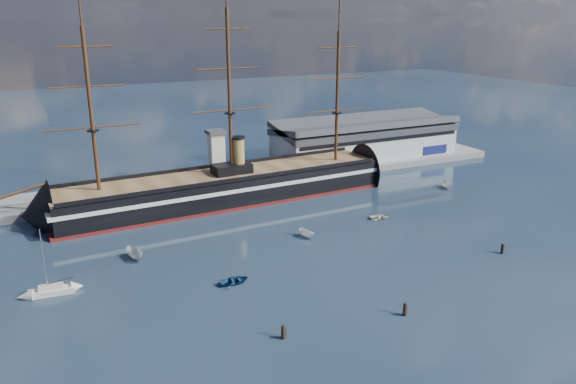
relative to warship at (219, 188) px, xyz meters
name	(u,v)px	position (x,y,z in m)	size (l,w,h in m)	color
ground	(252,226)	(1.01, -20.00, -4.04)	(600.00, 600.00, 0.00)	#162434
quay	(237,182)	(11.01, 16.00, -4.04)	(180.00, 18.00, 2.00)	slate
warehouse	(365,139)	(59.01, 20.00, 3.95)	(63.00, 21.00, 11.60)	#B7BABC
quay_tower	(217,155)	(4.01, 13.00, 5.72)	(5.00, 5.00, 15.00)	silver
warship	(219,188)	(0.00, 0.00, 0.00)	(113.21, 20.05, 53.94)	black
sailboat	(51,290)	(-44.37, -35.64, -3.23)	(8.14, 3.13, 12.70)	beige
motorboat_a	(136,259)	(-27.70, -26.99, -4.04)	(7.11, 2.61, 2.85)	silver
motorboat_b	(234,283)	(-13.29, -46.08, -4.04)	(3.63, 1.45, 1.69)	navy
motorboat_c	(307,238)	(9.54, -31.96, -4.04)	(5.59, 2.05, 2.24)	white
motorboat_e	(380,219)	(31.49, -29.27, -4.04)	(3.18, 1.27, 1.48)	beige
motorboat_f	(446,188)	(63.38, -16.49, -4.04)	(5.99, 2.20, 2.40)	silver
piling_near_left	(283,339)	(-13.06, -67.00, -4.04)	(0.64, 0.64, 3.04)	black
piling_near_mid	(404,315)	(8.25, -69.55, -4.04)	(0.64, 0.64, 3.04)	black
piling_far_right	(502,253)	(42.46, -57.83, -4.04)	(0.64, 0.64, 2.86)	black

